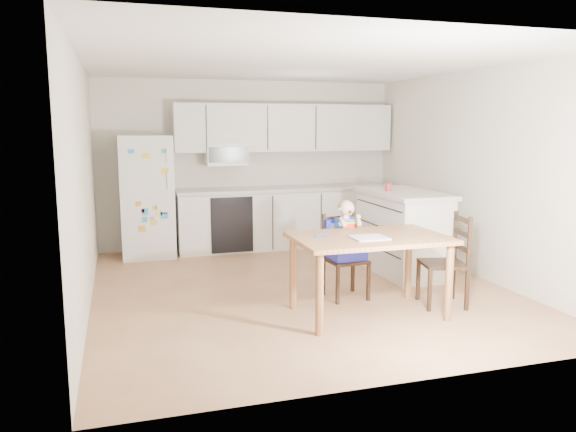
# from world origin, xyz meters

# --- Properties ---
(room) EXTENTS (4.52, 5.01, 2.51)m
(room) POSITION_xyz_m (0.00, 0.48, 1.25)
(room) COLOR #966340
(room) RESTS_ON ground
(refrigerator) EXTENTS (0.72, 0.70, 1.70)m
(refrigerator) POSITION_xyz_m (-1.55, 2.15, 0.85)
(refrigerator) COLOR silver
(refrigerator) RESTS_ON ground
(kitchen_run) EXTENTS (3.37, 0.62, 2.15)m
(kitchen_run) POSITION_xyz_m (0.50, 2.24, 0.88)
(kitchen_run) COLOR silver
(kitchen_run) RESTS_ON ground
(kitchen_island) EXTENTS (0.73, 1.40, 1.03)m
(kitchen_island) POSITION_xyz_m (1.45, 0.29, 0.52)
(kitchen_island) COLOR silver
(kitchen_island) RESTS_ON ground
(red_cup) EXTENTS (0.08, 0.08, 0.10)m
(red_cup) POSITION_xyz_m (1.27, 0.35, 1.08)
(red_cup) COLOR #B6282E
(red_cup) RESTS_ON kitchen_island
(dining_table) EXTENTS (1.46, 0.94, 0.78)m
(dining_table) POSITION_xyz_m (0.37, -1.06, 0.68)
(dining_table) COLOR brown
(dining_table) RESTS_ON ground
(napkin) EXTENTS (0.33, 0.28, 0.01)m
(napkin) POSITION_xyz_m (0.32, -1.16, 0.79)
(napkin) COLOR #B2B2B7
(napkin) RESTS_ON dining_table
(toddler_spoon) EXTENTS (0.12, 0.06, 0.02)m
(toddler_spoon) POSITION_xyz_m (-0.10, -0.95, 0.79)
(toddler_spoon) COLOR #2229C8
(toddler_spoon) RESTS_ON dining_table
(chair_booster) EXTENTS (0.42, 0.42, 1.05)m
(chair_booster) POSITION_xyz_m (0.37, -0.44, 0.64)
(chair_booster) COLOR black
(chair_booster) RESTS_ON ground
(chair_side) EXTENTS (0.50, 0.50, 0.95)m
(chair_side) POSITION_xyz_m (1.31, -1.03, 0.54)
(chair_side) COLOR black
(chair_side) RESTS_ON ground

